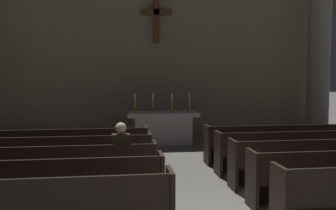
% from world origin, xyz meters
% --- Properties ---
extents(pew_left_row_2, '(3.71, 0.50, 0.95)m').
position_xyz_m(pew_left_row_2, '(-2.57, 0.98, 0.48)').
color(pew_left_row_2, black).
rests_on(pew_left_row_2, ground).
extents(pew_left_row_3, '(3.71, 0.50, 0.95)m').
position_xyz_m(pew_left_row_3, '(-2.57, 2.00, 0.48)').
color(pew_left_row_3, black).
rests_on(pew_left_row_3, ground).
extents(pew_left_row_4, '(3.71, 0.50, 0.95)m').
position_xyz_m(pew_left_row_4, '(-2.57, 3.02, 0.48)').
color(pew_left_row_4, black).
rests_on(pew_left_row_4, ground).
extents(pew_left_row_5, '(3.71, 0.50, 0.95)m').
position_xyz_m(pew_left_row_5, '(-2.57, 4.04, 0.48)').
color(pew_left_row_5, black).
rests_on(pew_left_row_5, ground).
extents(pew_right_row_3, '(3.71, 0.50, 0.95)m').
position_xyz_m(pew_right_row_3, '(2.57, 2.00, 0.48)').
color(pew_right_row_3, black).
rests_on(pew_right_row_3, ground).
extents(pew_right_row_4, '(3.71, 0.50, 0.95)m').
position_xyz_m(pew_right_row_4, '(2.57, 3.02, 0.48)').
color(pew_right_row_4, black).
rests_on(pew_right_row_4, ground).
extents(pew_right_row_5, '(3.71, 0.50, 0.95)m').
position_xyz_m(pew_right_row_5, '(2.57, 4.04, 0.48)').
color(pew_right_row_5, black).
rests_on(pew_right_row_5, ground).
extents(column_right_fourth, '(1.17, 1.17, 6.73)m').
position_xyz_m(column_right_fourth, '(5.64, 7.76, 3.28)').
color(column_right_fourth, gray).
rests_on(column_right_fourth, ground).
extents(altar, '(2.20, 0.90, 1.01)m').
position_xyz_m(altar, '(0.00, 6.86, 0.53)').
color(altar, '#BCB7AD').
rests_on(altar, ground).
extents(candlestick_outer_left, '(0.16, 0.16, 0.59)m').
position_xyz_m(candlestick_outer_left, '(-0.85, 6.86, 1.19)').
color(candlestick_outer_left, '#B79338').
rests_on(candlestick_outer_left, altar).
extents(candlestick_inner_left, '(0.16, 0.16, 0.59)m').
position_xyz_m(candlestick_inner_left, '(-0.30, 6.86, 1.19)').
color(candlestick_inner_left, '#B79338').
rests_on(candlestick_inner_left, altar).
extents(candlestick_inner_right, '(0.16, 0.16, 0.59)m').
position_xyz_m(candlestick_inner_right, '(0.30, 6.86, 1.19)').
color(candlestick_inner_right, '#B79338').
rests_on(candlestick_inner_right, altar).
extents(candlestick_outer_right, '(0.16, 0.16, 0.59)m').
position_xyz_m(candlestick_outer_right, '(0.85, 6.86, 1.19)').
color(candlestick_outer_right, '#B79338').
rests_on(candlestick_outer_right, altar).
extents(apse_with_cross, '(12.53, 0.45, 7.47)m').
position_xyz_m(apse_with_cross, '(0.00, 8.87, 3.74)').
color(apse_with_cross, gray).
rests_on(apse_with_cross, ground).
extents(lone_worshipper, '(0.32, 0.43, 1.32)m').
position_xyz_m(lone_worshipper, '(-1.35, 2.04, 0.69)').
color(lone_worshipper, '#26262B').
rests_on(lone_worshipper, ground).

